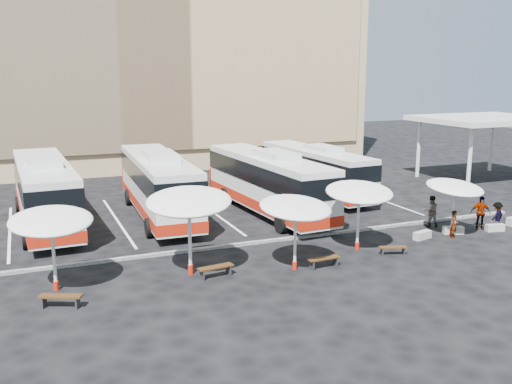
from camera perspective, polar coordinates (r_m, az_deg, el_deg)
name	(u,v)px	position (r m, az deg, el deg)	size (l,w,h in m)	color
ground	(260,246)	(29.55, 0.43, -5.46)	(120.00, 120.00, 0.00)	black
sandstone_building	(134,31)	(58.97, -12.11, 15.46)	(42.00, 18.25, 29.60)	tan
service_canopy	(484,121)	(50.30, 21.85, 6.63)	(10.00, 8.00, 5.20)	silver
curb_divider	(257,242)	(29.97, 0.05, -5.06)	(34.00, 0.25, 0.15)	black
bay_lines	(212,211)	(36.77, -4.42, -1.96)	(24.15, 12.00, 0.01)	white
bus_0	(45,190)	(35.19, -20.39, 0.21)	(3.42, 13.22, 4.17)	silver
bus_1	(158,183)	(35.50, -9.75, 0.90)	(3.45, 13.22, 4.17)	silver
bus_2	(268,181)	(35.77, 1.19, 1.13)	(3.60, 13.13, 4.12)	silver
bus_3	(315,169)	(41.20, 5.93, 2.26)	(3.39, 11.95, 3.75)	silver
sunshade_0	(51,221)	(24.45, -19.81, -2.77)	(3.47, 3.51, 3.47)	silver
sunshade_1	(189,202)	(24.91, -6.72, -0.97)	(4.80, 4.83, 3.91)	silver
sunshade_2	(296,208)	(25.49, 3.98, -1.59)	(3.88, 3.92, 3.41)	silver
sunshade_3	(359,192)	(28.73, 10.28, -0.04)	(4.03, 4.07, 3.50)	silver
sunshade_4	(455,188)	(32.50, 19.26, 0.40)	(3.71, 3.74, 3.18)	silver
wood_bench_0	(61,298)	(23.38, -18.96, -10.00)	(1.67, 1.07, 0.50)	#321C0B
wood_bench_1	(216,269)	(25.28, -4.07, -7.67)	(1.66, 0.64, 0.50)	#321C0B
wood_bench_2	(324,260)	(26.56, 6.80, -6.76)	(1.60, 0.50, 0.48)	#321C0B
wood_bench_3	(393,249)	(28.95, 13.54, -5.52)	(1.42, 0.76, 0.42)	#321C0B
conc_bench_0	(422,235)	(32.03, 16.30, -4.17)	(1.13, 0.38, 0.43)	gray
conc_bench_1	(453,230)	(33.53, 19.11, -3.63)	(1.12, 0.37, 0.42)	gray
conc_bench_2	(495,228)	(34.93, 22.78, -3.32)	(1.06, 0.35, 0.40)	gray
passenger_0	(454,224)	(32.61, 19.23, -3.07)	(0.56, 0.37, 1.53)	black
passenger_1	(432,211)	(34.53, 17.15, -1.84)	(0.89, 0.69, 1.83)	black
passenger_2	(480,213)	(34.98, 21.53, -1.92)	(1.11, 0.46, 1.90)	black
passenger_3	(497,216)	(35.16, 22.95, -2.22)	(1.04, 0.60, 1.61)	black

